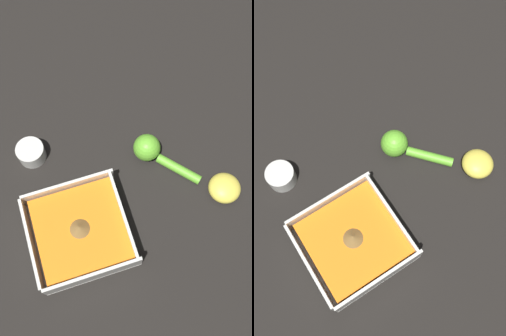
% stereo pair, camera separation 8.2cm
% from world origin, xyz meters
% --- Properties ---
extents(ground_plane, '(4.00, 4.00, 0.00)m').
position_xyz_m(ground_plane, '(0.00, 0.00, 0.00)').
color(ground_plane, black).
extents(square_dish, '(0.19, 0.19, 0.06)m').
position_xyz_m(square_dish, '(0.00, 0.02, 0.02)').
color(square_dish, silver).
rests_on(square_dish, ground_plane).
extents(spice_bowl, '(0.06, 0.06, 0.04)m').
position_xyz_m(spice_bowl, '(0.06, -0.18, 0.02)').
color(spice_bowl, silver).
rests_on(spice_bowl, ground_plane).
extents(lemon_squeezer, '(0.12, 0.14, 0.06)m').
position_xyz_m(lemon_squeezer, '(-0.19, -0.10, 0.03)').
color(lemon_squeezer, '#6BC633').
rests_on(lemon_squeezer, ground_plane).
extents(lemon_half, '(0.07, 0.07, 0.04)m').
position_xyz_m(lemon_half, '(-0.31, 0.03, 0.02)').
color(lemon_half, '#EFDB4C').
rests_on(lemon_half, ground_plane).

